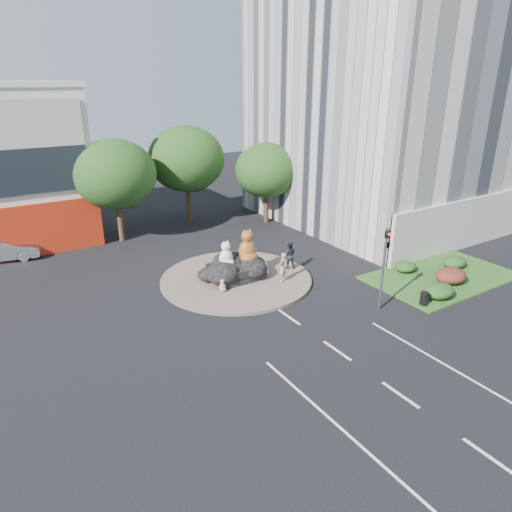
% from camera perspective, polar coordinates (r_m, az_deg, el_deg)
% --- Properties ---
extents(ground, '(120.00, 120.00, 0.00)m').
position_cam_1_polar(ground, '(23.37, 10.09, -11.58)').
color(ground, black).
rests_on(ground, ground).
extents(roundabout_island, '(10.00, 10.00, 0.20)m').
position_cam_1_polar(roundabout_island, '(30.45, -2.50, -2.88)').
color(roundabout_island, brown).
rests_on(roundabout_island, ground).
extents(rock_plinth, '(3.20, 2.60, 0.90)m').
position_cam_1_polar(rock_plinth, '(30.23, -2.52, -1.92)').
color(rock_plinth, black).
rests_on(rock_plinth, roundabout_island).
extents(office_tower, '(20.00, 20.00, 35.00)m').
position_cam_1_polar(office_tower, '(45.50, 17.73, 26.63)').
color(office_tower, silver).
rests_on(office_tower, ground).
extents(grass_verge, '(10.00, 6.00, 0.12)m').
position_cam_1_polar(grass_verge, '(33.33, 22.15, -2.39)').
color(grass_verge, '#274617').
rests_on(grass_verge, ground).
extents(tree_left, '(6.46, 6.46, 8.27)m').
position_cam_1_polar(tree_left, '(38.24, -17.09, 9.35)').
color(tree_left, '#382314').
rests_on(tree_left, ground).
extents(tree_mid, '(6.84, 6.84, 8.76)m').
position_cam_1_polar(tree_mid, '(42.34, -8.65, 11.54)').
color(tree_mid, '#382314').
rests_on(tree_mid, ground).
extents(tree_right, '(5.70, 5.70, 7.30)m').
position_cam_1_polar(tree_right, '(41.87, 1.35, 10.37)').
color(tree_right, '#382314').
rests_on(tree_right, ground).
extents(hedge_near_green, '(2.00, 1.60, 0.90)m').
position_cam_1_polar(hedge_near_green, '(29.81, 21.89, -4.06)').
color(hedge_near_green, '#133B16').
rests_on(hedge_near_green, grass_verge).
extents(hedge_red, '(2.20, 1.76, 0.99)m').
position_cam_1_polar(hedge_red, '(32.23, 23.17, -2.27)').
color(hedge_red, '#491316').
rests_on(hedge_red, grass_verge).
extents(hedge_mid_green, '(1.80, 1.44, 0.81)m').
position_cam_1_polar(hedge_mid_green, '(34.98, 23.56, -0.68)').
color(hedge_mid_green, '#133B16').
rests_on(hedge_mid_green, grass_verge).
extents(hedge_back_green, '(1.60, 1.28, 0.72)m').
position_cam_1_polar(hedge_back_green, '(33.03, 18.23, -1.28)').
color(hedge_back_green, '#133B16').
rests_on(hedge_back_green, grass_verge).
extents(traffic_light, '(0.44, 1.24, 5.00)m').
position_cam_1_polar(traffic_light, '(26.35, 15.98, 0.62)').
color(traffic_light, '#595B60').
rests_on(traffic_light, ground).
extents(street_lamp, '(2.34, 0.22, 8.06)m').
position_cam_1_polar(street_lamp, '(35.48, 17.50, 7.27)').
color(street_lamp, '#595B60').
rests_on(street_lamp, ground).
extents(cat_white, '(1.22, 1.10, 1.80)m').
position_cam_1_polar(cat_white, '(29.52, -3.78, 0.29)').
color(cat_white, silver).
rests_on(cat_white, rock_plinth).
extents(cat_tabby, '(1.44, 1.25, 2.35)m').
position_cam_1_polar(cat_tabby, '(30.12, -1.10, 1.32)').
color(cat_tabby, '#BE6827').
rests_on(cat_tabby, rock_plinth).
extents(kitten_calico, '(0.66, 0.64, 0.83)m').
position_cam_1_polar(kitten_calico, '(28.39, -4.22, -3.63)').
color(kitten_calico, white).
rests_on(kitten_calico, roundabout_island).
extents(kitten_white, '(0.64, 0.61, 0.84)m').
position_cam_1_polar(kitten_white, '(30.78, 1.16, -1.53)').
color(kitten_white, silver).
rests_on(kitten_white, roundabout_island).
extents(pedestrian_pink, '(0.85, 0.77, 1.94)m').
position_cam_1_polar(pedestrian_pink, '(29.56, 3.34, -1.39)').
color(pedestrian_pink, '#C6808B').
rests_on(pedestrian_pink, roundabout_island).
extents(pedestrian_dark, '(1.18, 1.12, 1.93)m').
position_cam_1_polar(pedestrian_dark, '(31.64, 4.16, 0.13)').
color(pedestrian_dark, black).
rests_on(pedestrian_dark, roundabout_island).
extents(parked_car, '(5.28, 2.82, 1.65)m').
position_cam_1_polar(parked_car, '(38.31, -29.10, 0.68)').
color(parked_car, '#B3B5BB').
rests_on(parked_car, ground).
extents(litter_bin, '(0.61, 0.61, 0.78)m').
position_cam_1_polar(litter_bin, '(28.64, 20.29, -5.00)').
color(litter_bin, black).
rests_on(litter_bin, grass_verge).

